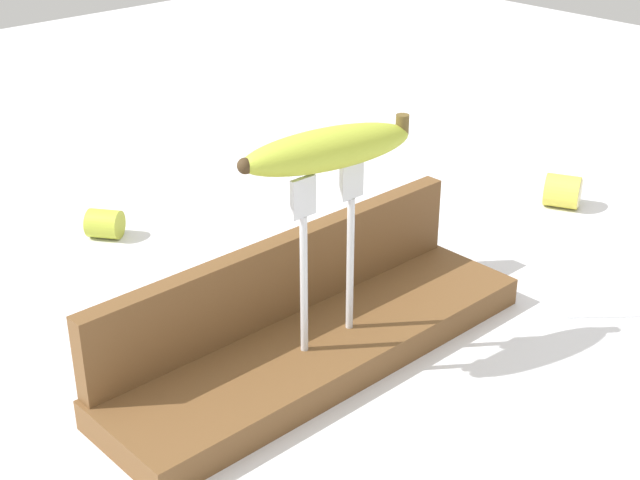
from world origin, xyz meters
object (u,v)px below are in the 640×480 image
at_px(fork_stand_center, 328,240).
at_px(banana_chunk_far, 104,224).
at_px(banana_chunk_near, 563,191).
at_px(banana_raised_center, 328,149).

relative_size(fork_stand_center, banana_chunk_far, 3.22).
xyz_separation_m(fork_stand_center, banana_chunk_far, (-0.01, 0.39, -0.12)).
bearing_deg(banana_chunk_near, fork_stand_center, -173.03).
bearing_deg(banana_chunk_near, banana_raised_center, -173.04).
bearing_deg(banana_chunk_far, banana_chunk_near, -33.89).
height_order(banana_chunk_near, banana_chunk_far, banana_chunk_near).
distance_m(fork_stand_center, banana_raised_center, 0.09).
distance_m(fork_stand_center, banana_chunk_far, 0.41).
bearing_deg(banana_raised_center, banana_chunk_far, 91.50).
xyz_separation_m(banana_chunk_near, banana_chunk_far, (-0.49, 0.33, -0.00)).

